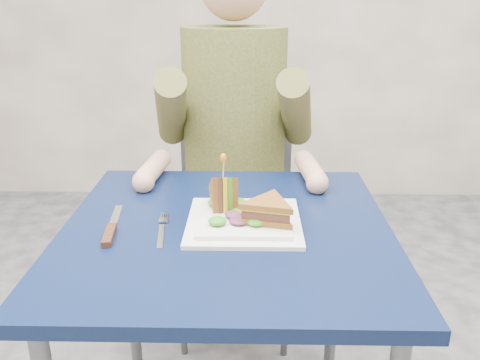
{
  "coord_description": "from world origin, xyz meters",
  "views": [
    {
      "loc": [
        0.05,
        -1.05,
        1.24
      ],
      "look_at": [
        0.03,
        0.06,
        0.82
      ],
      "focal_mm": 38.0,
      "sensor_mm": 36.0,
      "label": 1
    }
  ],
  "objects_px": {
    "chair": "(235,190)",
    "fork": "(162,230)",
    "knife": "(110,231)",
    "diner": "(234,96)",
    "table": "(227,257)",
    "plate": "(244,220)",
    "sandwich_flat": "(268,211)",
    "sandwich_upright": "(224,195)"
  },
  "relations": [
    {
      "from": "fork",
      "to": "plate",
      "type": "bearing_deg",
      "value": 12.79
    },
    {
      "from": "table",
      "to": "fork",
      "type": "bearing_deg",
      "value": -168.46
    },
    {
      "from": "sandwich_flat",
      "to": "chair",
      "type": "bearing_deg",
      "value": 97.57
    },
    {
      "from": "diner",
      "to": "sandwich_flat",
      "type": "distance_m",
      "value": 0.62
    },
    {
      "from": "knife",
      "to": "plate",
      "type": "bearing_deg",
      "value": 10.85
    },
    {
      "from": "diner",
      "to": "fork",
      "type": "height_order",
      "value": "diner"
    },
    {
      "from": "fork",
      "to": "knife",
      "type": "height_order",
      "value": "knife"
    },
    {
      "from": "plate",
      "to": "sandwich_flat",
      "type": "height_order",
      "value": "sandwich_flat"
    },
    {
      "from": "diner",
      "to": "sandwich_upright",
      "type": "height_order",
      "value": "diner"
    },
    {
      "from": "table",
      "to": "sandwich_flat",
      "type": "bearing_deg",
      "value": -7.65
    },
    {
      "from": "diner",
      "to": "knife",
      "type": "xyz_separation_m",
      "value": [
        -0.26,
        -0.63,
        -0.18
      ]
    },
    {
      "from": "chair",
      "to": "sandwich_upright",
      "type": "relative_size",
      "value": 7.14
    },
    {
      "from": "plate",
      "to": "sandwich_flat",
      "type": "xyz_separation_m",
      "value": [
        0.05,
        -0.02,
        0.04
      ]
    },
    {
      "from": "table",
      "to": "knife",
      "type": "xyz_separation_m",
      "value": [
        -0.26,
        -0.04,
        0.09
      ]
    },
    {
      "from": "plate",
      "to": "sandwich_upright",
      "type": "distance_m",
      "value": 0.08
    },
    {
      "from": "table",
      "to": "sandwich_upright",
      "type": "distance_m",
      "value": 0.15
    },
    {
      "from": "sandwich_flat",
      "to": "fork",
      "type": "xyz_separation_m",
      "value": [
        -0.24,
        -0.02,
        -0.04
      ]
    },
    {
      "from": "table",
      "to": "sandwich_flat",
      "type": "relative_size",
      "value": 4.39
    },
    {
      "from": "diner",
      "to": "sandwich_flat",
      "type": "xyz_separation_m",
      "value": [
        0.09,
        -0.6,
        -0.14
      ]
    },
    {
      "from": "plate",
      "to": "knife",
      "type": "relative_size",
      "value": 1.17
    },
    {
      "from": "table",
      "to": "sandwich_flat",
      "type": "height_order",
      "value": "sandwich_flat"
    },
    {
      "from": "diner",
      "to": "fork",
      "type": "distance_m",
      "value": 0.66
    },
    {
      "from": "chair",
      "to": "diner",
      "type": "height_order",
      "value": "diner"
    },
    {
      "from": "diner",
      "to": "plate",
      "type": "xyz_separation_m",
      "value": [
        0.04,
        -0.57,
        -0.18
      ]
    },
    {
      "from": "table",
      "to": "knife",
      "type": "bearing_deg",
      "value": -170.17
    },
    {
      "from": "plate",
      "to": "fork",
      "type": "height_order",
      "value": "plate"
    },
    {
      "from": "table",
      "to": "sandwich_upright",
      "type": "height_order",
      "value": "sandwich_upright"
    },
    {
      "from": "chair",
      "to": "sandwich_flat",
      "type": "bearing_deg",
      "value": -82.43
    },
    {
      "from": "plate",
      "to": "fork",
      "type": "bearing_deg",
      "value": -167.21
    },
    {
      "from": "diner",
      "to": "knife",
      "type": "distance_m",
      "value": 0.7
    },
    {
      "from": "diner",
      "to": "fork",
      "type": "relative_size",
      "value": 4.15
    },
    {
      "from": "sandwich_upright",
      "to": "fork",
      "type": "distance_m",
      "value": 0.17
    },
    {
      "from": "table",
      "to": "sandwich_flat",
      "type": "distance_m",
      "value": 0.16
    },
    {
      "from": "chair",
      "to": "knife",
      "type": "height_order",
      "value": "chair"
    },
    {
      "from": "fork",
      "to": "sandwich_upright",
      "type": "bearing_deg",
      "value": 32.64
    },
    {
      "from": "diner",
      "to": "knife",
      "type": "relative_size",
      "value": 3.36
    },
    {
      "from": "sandwich_flat",
      "to": "fork",
      "type": "height_order",
      "value": "sandwich_flat"
    },
    {
      "from": "table",
      "to": "chair",
      "type": "height_order",
      "value": "chair"
    },
    {
      "from": "chair",
      "to": "fork",
      "type": "xyz_separation_m",
      "value": [
        -0.14,
        -0.73,
        0.19
      ]
    },
    {
      "from": "fork",
      "to": "table",
      "type": "bearing_deg",
      "value": 11.54
    },
    {
      "from": "diner",
      "to": "sandwich_upright",
      "type": "xyz_separation_m",
      "value": [
        -0.01,
        -0.53,
        -0.13
      ]
    },
    {
      "from": "fork",
      "to": "knife",
      "type": "bearing_deg",
      "value": -172.39
    }
  ]
}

